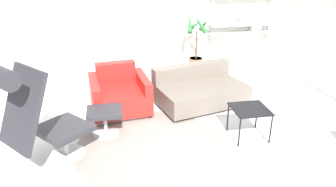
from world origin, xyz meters
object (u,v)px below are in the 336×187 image
armchair_red (120,95)px  couch_low (199,91)px  ottoman (105,116)px  shelf_unit (246,19)px  lounge_chair (32,109)px  side_table (250,111)px  potted_plant (196,50)px

armchair_red → couch_low: size_ratio=0.61×
ottoman → armchair_red: bearing=72.3°
shelf_unit → couch_low: bearing=-130.1°
lounge_chair → side_table: lounge_chair is taller
armchair_red → couch_low: 1.29m
lounge_chair → couch_low: size_ratio=0.85×
armchair_red → potted_plant: 2.20m
armchair_red → shelf_unit: size_ratio=0.47×
couch_low → lounge_chair: bearing=17.2°
couch_low → side_table: size_ratio=3.31×
side_table → potted_plant: bearing=91.0°
armchair_red → couch_low: armchair_red is taller
ottoman → couch_low: (1.52, 0.73, -0.05)m
side_table → potted_plant: size_ratio=0.37×
armchair_red → shelf_unit: 3.35m
potted_plant → shelf_unit: shelf_unit is taller
armchair_red → side_table: (1.66, -1.12, 0.12)m
potted_plant → shelf_unit: bearing=13.7°
ottoman → shelf_unit: shelf_unit is taller
couch_low → potted_plant: (0.33, 1.46, 0.27)m
ottoman → side_table: size_ratio=1.00×
lounge_chair → shelf_unit: bearing=88.9°
side_table → lounge_chair: bearing=-174.7°
armchair_red → shelf_unit: bearing=-153.9°
ottoman → armchair_red: (0.23, 0.72, -0.01)m
ottoman → side_table: side_table is taller
potted_plant → side_table: bearing=-89.0°
ottoman → potted_plant: bearing=49.8°
couch_low → armchair_red: bearing=-13.4°
armchair_red → couch_low: (1.29, 0.01, -0.04)m
armchair_red → lounge_chair: bearing=48.2°
lounge_chair → armchair_red: 1.74m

